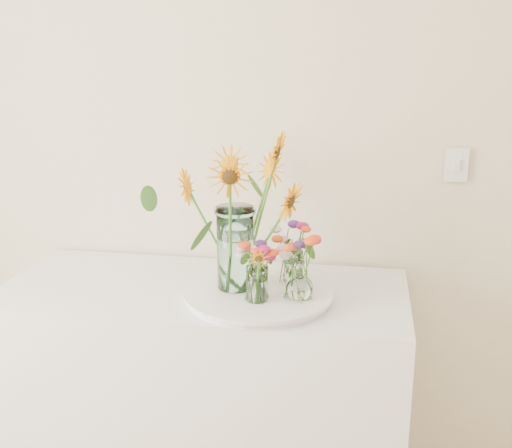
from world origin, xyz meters
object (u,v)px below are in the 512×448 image
Objects in this scene: counter at (206,402)px; small_vase_b at (299,280)px; small_vase_c at (293,266)px; small_vase_a at (257,284)px; mason_jar at (235,248)px; tray at (258,296)px.

small_vase_b reaches higher than counter.
small_vase_a is at bearing -116.13° from small_vase_c.
mason_jar reaches higher than small_vase_b.
mason_jar reaches higher than tray.
mason_jar reaches higher than small_vase_c.
mason_jar is 0.15m from small_vase_a.
small_vase_c is (-0.04, 0.15, -0.01)m from small_vase_b.
mason_jar is 2.38× the size of small_vase_a.
small_vase_c is at bearing 7.71° from counter.
small_vase_c reaches higher than counter.
tray is 0.17m from mason_jar.
small_vase_a is (0.22, -0.15, 0.53)m from counter.
small_vase_a is (0.09, -0.10, -0.08)m from mason_jar.
small_vase_b is 1.16× the size of small_vase_c.
small_vase_c is at bearing 47.75° from tray.
small_vase_b is at bearing -14.39° from tray.
mason_jar is at bearing 166.57° from tray.
small_vase_a reaches higher than tray.
small_vase_c is at bearing 103.72° from small_vase_b.
tray is at bearing 165.61° from small_vase_b.
counter is 11.79× the size of small_vase_a.
small_vase_a is (0.01, -0.08, 0.07)m from tray.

